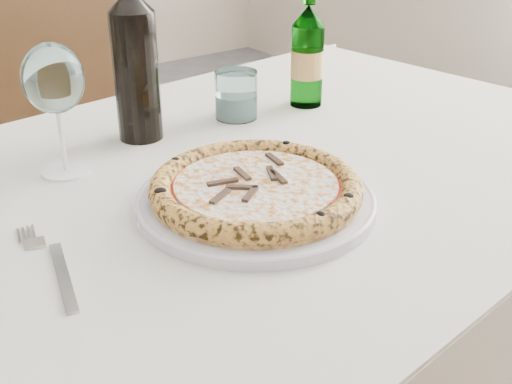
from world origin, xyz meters
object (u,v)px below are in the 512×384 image
tumbler (236,98)px  pizza (256,188)px  beer_bottle (307,56)px  wine_bottle (135,63)px  dining_table (215,236)px  chair_far (68,151)px  wine_glass (54,82)px  plate (256,200)px

tumbler → pizza: bearing=-121.4°
beer_bottle → wine_bottle: size_ratio=0.79×
tumbler → beer_bottle: (0.14, -0.02, 0.05)m
dining_table → chair_far: bearing=85.0°
dining_table → wine_glass: size_ratio=7.99×
pizza → wine_glass: wine_glass is taller
beer_bottle → chair_far: bearing=113.5°
plate → wine_glass: 0.32m
plate → pizza: size_ratio=1.13×
tumbler → plate: bearing=-121.4°
beer_bottle → wine_glass: bearing=-177.8°
plate → wine_bottle: wine_bottle is taller
plate → wine_glass: size_ratio=1.65×
chair_far → wine_bottle: (-0.07, -0.54, 0.35)m
pizza → tumbler: 0.33m
beer_bottle → pizza: bearing=-140.1°
dining_table → beer_bottle: bearing=27.5°
chair_far → pizza: (-0.06, -0.84, 0.25)m
pizza → wine_bottle: (-0.00, 0.30, 0.10)m
chair_far → wine_bottle: bearing=-97.2°
pizza → wine_glass: size_ratio=1.46×
chair_far → pizza: size_ratio=3.43×
tumbler → wine_bottle: size_ratio=0.29×
pizza → wine_glass: bearing=121.8°
plate → beer_bottle: size_ratio=1.36×
dining_table → pizza: bearing=-90.0°
dining_table → beer_bottle: beer_bottle is taller
pizza → wine_bottle: bearing=90.6°
pizza → wine_bottle: size_ratio=0.95×
dining_table → chair_far: (0.06, 0.74, -0.13)m
chair_far → plate: size_ratio=3.03×
pizza → wine_bottle: wine_bottle is taller
pizza → wine_bottle: 0.32m
wine_glass → wine_bottle: 0.16m
wine_bottle → beer_bottle: bearing=-6.6°
chair_far → beer_bottle: bearing=-66.5°
wine_bottle → dining_table: bearing=-89.1°
pizza → tumbler: bearing=58.6°
pizza → chair_far: bearing=85.6°
plate → pizza: pizza is taller
dining_table → wine_bottle: size_ratio=5.18×
plate → wine_glass: bearing=121.8°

